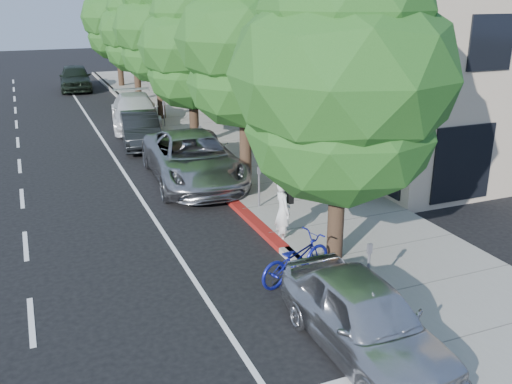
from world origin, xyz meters
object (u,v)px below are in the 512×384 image
street_tree_2 (191,47)px  silver_suv (193,159)px  cyclist (283,211)px  near_car_a (364,318)px  street_tree_4 (134,31)px  dark_suv_far (75,78)px  bicycle (296,259)px  street_tree_0 (343,78)px  white_pickup (135,111)px  dark_sedan (141,130)px  street_tree_5 (116,18)px  street_tree_1 (245,42)px  street_tree_3 (157,30)px  pedestrian (297,150)px

street_tree_2 → silver_suv: 5.81m
cyclist → near_car_a: (-0.75, -5.15, -0.13)m
street_tree_4 → dark_suv_far: (-3.10, 6.00, -3.35)m
bicycle → silver_suv: size_ratio=0.34×
street_tree_0 → cyclist: (-0.65, 1.65, -3.70)m
cyclist → silver_suv: bearing=9.5°
street_tree_0 → white_pickup: 17.48m
street_tree_2 → silver_suv: (-1.40, -4.50, -3.39)m
street_tree_0 → dark_sedan: 13.97m
street_tree_4 → dark_sedan: 11.47m
street_tree_5 → dark_sedan: bearing=-97.1°
bicycle → dark_sedan: 13.76m
street_tree_0 → cyclist: 4.10m
dark_sedan → near_car_a: size_ratio=1.02×
street_tree_2 → bicycle: size_ratio=3.33×
near_car_a → street_tree_1: bearing=81.5°
street_tree_1 → dark_sedan: bearing=105.9°
street_tree_4 → street_tree_5: (-0.00, 6.00, 0.49)m
street_tree_0 → dark_sedan: street_tree_0 is taller
street_tree_3 → dark_suv_far: size_ratio=1.48×
cyclist → bicycle: (-0.65, -2.12, -0.32)m
street_tree_5 → bicycle: size_ratio=3.68×
bicycle → silver_suv: (-0.10, 7.97, 0.31)m
street_tree_3 → white_pickup: bearing=-147.5°
dark_sedan → pedestrian: size_ratio=2.66×
silver_suv → cyclist: bearing=-79.0°
street_tree_0 → near_car_a: 5.37m
silver_suv → white_pickup: 9.50m
near_car_a → street_tree_2: bearing=84.7°
street_tree_0 → street_tree_4: 24.00m
white_pickup → pedestrian: (3.87, -10.24, 0.18)m
street_tree_4 → cyclist: size_ratio=3.92×
street_tree_5 → silver_suv: 22.87m
near_car_a → street_tree_5: bearing=87.5°
bicycle → dark_suv_far: dark_suv_far is taller
cyclist → pedestrian: bearing=-27.9°
dark_sedan → street_tree_5: bearing=89.8°
street_tree_1 → white_pickup: 11.85m
cyclist → dark_sedan: cyclist is taller
street_tree_3 → dark_suv_far: street_tree_3 is taller
street_tree_0 → bicycle: bearing=-160.2°
street_tree_4 → street_tree_5: street_tree_5 is taller
cyclist → silver_suv: cyclist is taller
near_car_a → dark_suv_far: bearing=92.8°
street_tree_5 → white_pickup: size_ratio=1.39×
white_pickup → near_car_a: (0.17, -20.50, -0.07)m
bicycle → pedestrian: (3.60, 7.22, 0.43)m
street_tree_0 → street_tree_5: bearing=90.0°
pedestrian → street_tree_4: bearing=-102.8°
bicycle → near_car_a: bearing=160.3°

